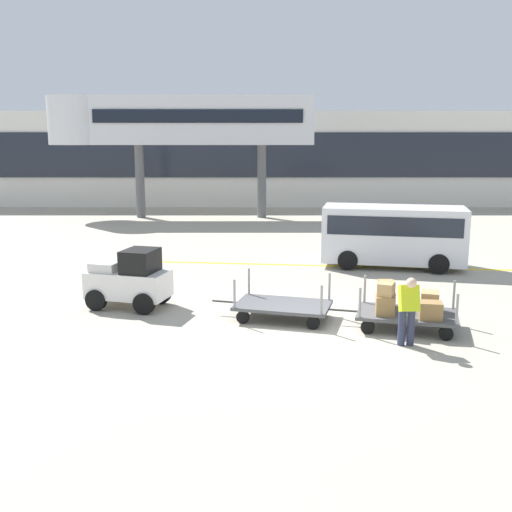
# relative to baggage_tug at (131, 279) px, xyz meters

# --- Properties ---
(ground_plane) EXTENTS (120.00, 120.00, 0.00)m
(ground_plane) POSITION_rel_baggage_tug_xyz_m (4.50, -1.97, -0.75)
(ground_plane) COLOR #A8A08E
(apron_lead_line) EXTENTS (19.01, 2.39, 0.01)m
(apron_lead_line) POSITION_rel_baggage_tug_xyz_m (7.00, 5.03, -0.75)
(apron_lead_line) COLOR yellow
(apron_lead_line) RESTS_ON ground_plane
(terminal_building) EXTENTS (45.33, 2.51, 6.03)m
(terminal_building) POSITION_rel_baggage_tug_xyz_m (4.50, 24.00, 2.27)
(terminal_building) COLOR silver
(terminal_building) RESTS_ON ground_plane
(jet_bridge) EXTENTS (14.43, 3.00, 6.62)m
(jet_bridge) POSITION_rel_baggage_tug_xyz_m (-1.36, 18.02, 4.50)
(jet_bridge) COLOR silver
(jet_bridge) RESTS_ON ground_plane
(baggage_tug) EXTENTS (2.31, 1.68, 1.58)m
(baggage_tug) POSITION_rel_baggage_tug_xyz_m (0.00, 0.00, 0.00)
(baggage_tug) COLOR white
(baggage_tug) RESTS_ON ground_plane
(baggage_cart_lead) EXTENTS (3.09, 1.95, 1.10)m
(baggage_cart_lead) POSITION_rel_baggage_tug_xyz_m (4.01, -1.08, -0.41)
(baggage_cart_lead) COLOR #4C4C4F
(baggage_cart_lead) RESTS_ON ground_plane
(baggage_cart_middle) EXTENTS (3.09, 1.95, 1.15)m
(baggage_cart_middle) POSITION_rel_baggage_tug_xyz_m (6.88, -1.86, -0.22)
(baggage_cart_middle) COLOR #4C4C4F
(baggage_cart_middle) RESTS_ON ground_plane
(baggage_handler) EXTENTS (0.41, 0.44, 1.56)m
(baggage_handler) POSITION_rel_baggage_tug_xyz_m (6.62, -3.05, 0.11)
(baggage_handler) COLOR #2D334C
(baggage_handler) RESTS_ON ground_plane
(shuttle_van) EXTENTS (5.09, 2.84, 2.10)m
(shuttle_van) POSITION_rel_baggage_tug_xyz_m (8.12, 5.06, 0.48)
(shuttle_van) COLOR silver
(shuttle_van) RESTS_ON ground_plane
(safety_cone_near) EXTENTS (0.36, 0.36, 0.55)m
(safety_cone_near) POSITION_rel_baggage_tug_xyz_m (10.67, 8.18, -0.48)
(safety_cone_near) COLOR orange
(safety_cone_near) RESTS_ON ground_plane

